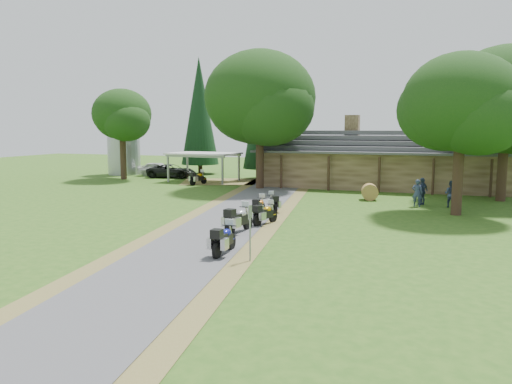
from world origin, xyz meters
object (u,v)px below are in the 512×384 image
(car_white_sedan, at_px, (158,167))
(motorcycle_row_d, at_px, (260,206))
(silo, at_px, (124,142))
(carport, at_px, (204,167))
(motorcycle_row_e, at_px, (273,202))
(car_dark_suv, at_px, (172,168))
(hay_bale, at_px, (370,192))
(lodge, at_px, (385,158))
(motorcycle_row_c, at_px, (265,213))
(motorcycle_row_b, at_px, (239,218))
(motorcycle_row_a, at_px, (224,238))
(motorcycle_carport_a, at_px, (198,177))

(car_white_sedan, xyz_separation_m, motorcycle_row_d, (17.95, -19.44, -0.30))
(silo, distance_m, motorcycle_row_d, 30.21)
(carport, distance_m, motorcycle_row_e, 18.10)
(car_dark_suv, bearing_deg, hay_bale, -123.23)
(lodge, relative_size, motorcycle_row_c, 11.74)
(motorcycle_row_c, bearing_deg, motorcycle_row_b, -175.91)
(silo, bearing_deg, motorcycle_row_a, -50.03)
(car_white_sedan, height_order, motorcycle_row_c, car_white_sedan)
(carport, bearing_deg, lodge, 8.58)
(motorcycle_row_b, xyz_separation_m, motorcycle_carport_a, (-10.92, 18.03, -0.07))
(silo, relative_size, carport, 1.12)
(car_white_sedan, bearing_deg, motorcycle_row_c, -147.97)
(car_dark_suv, relative_size, motorcycle_row_c, 2.95)
(car_dark_suv, distance_m, motorcycle_row_e, 22.82)
(car_white_sedan, height_order, motorcycle_row_a, car_white_sedan)
(car_white_sedan, relative_size, motorcycle_row_d, 3.06)
(motorcycle_row_e, relative_size, motorcycle_carport_a, 0.90)
(motorcycle_row_c, xyz_separation_m, hay_bale, (4.15, 11.00, -0.05))
(motorcycle_row_e, distance_m, motorcycle_carport_a, 15.67)
(hay_bale, bearing_deg, motorcycle_row_c, -110.67)
(motorcycle_row_c, relative_size, motorcycle_row_e, 1.06)
(motorcycle_row_a, height_order, motorcycle_row_d, motorcycle_row_a)
(car_dark_suv, bearing_deg, lodge, -100.66)
(motorcycle_carport_a, bearing_deg, silo, 76.70)
(car_dark_suv, bearing_deg, silo, 67.15)
(motorcycle_row_e, relative_size, hay_bale, 1.50)
(lodge, bearing_deg, silo, 175.37)
(carport, relative_size, motorcycle_row_e, 3.65)
(lodge, relative_size, silo, 3.03)
(motorcycle_row_b, bearing_deg, car_dark_suv, 45.16)
(car_dark_suv, bearing_deg, car_white_sedan, 53.57)
(motorcycle_row_b, xyz_separation_m, motorcycle_row_d, (-0.49, 4.53, -0.11))
(silo, relative_size, motorcycle_carport_a, 3.70)
(silo, bearing_deg, hay_bale, -21.79)
(motorcycle_row_c, bearing_deg, silo, 63.73)
(motorcycle_row_b, distance_m, motorcycle_row_d, 4.56)
(car_dark_suv, xyz_separation_m, motorcycle_row_b, (16.24, -22.82, -0.30))
(carport, bearing_deg, motorcycle_row_d, -52.35)
(silo, distance_m, car_dark_suv, 7.38)
(motorcycle_row_a, relative_size, motorcycle_row_c, 1.07)
(lodge, distance_m, car_white_sedan, 23.47)
(carport, relative_size, car_dark_suv, 1.17)
(silo, height_order, motorcycle_row_c, silo)
(silo, bearing_deg, carport, -18.61)
(car_dark_suv, distance_m, motorcycle_row_a, 31.91)
(motorcycle_row_c, relative_size, hay_bale, 1.59)
(silo, distance_m, motorcycle_row_e, 29.09)
(lodge, xyz_separation_m, carport, (-16.49, -1.58, -1.09))
(car_white_sedan, height_order, motorcycle_carport_a, car_white_sedan)
(motorcycle_row_d, xyz_separation_m, motorcycle_row_e, (0.18, 1.97, -0.03))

